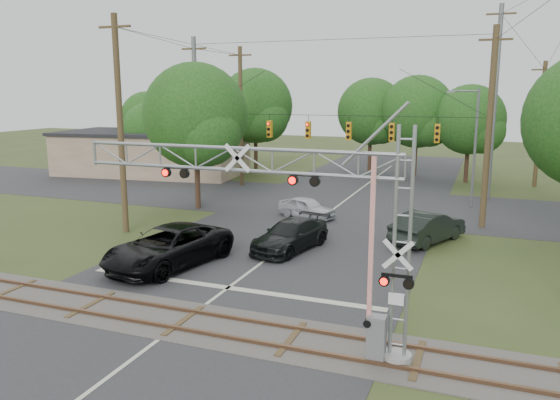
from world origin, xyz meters
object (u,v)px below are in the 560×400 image
at_px(pickup_black, 169,247).
at_px(traffic_signal_span, 342,127).
at_px(commercial_building, 153,152).
at_px(sedan_silver, 307,208).
at_px(crossing_gantry, 294,211).
at_px(car_dark, 290,235).
at_px(streetlight, 473,142).

bearing_deg(pickup_black, traffic_signal_span, 81.15).
height_order(traffic_signal_span, commercial_building, traffic_signal_span).
bearing_deg(sedan_silver, crossing_gantry, -143.27).
bearing_deg(traffic_signal_span, commercial_building, 152.47).
relative_size(traffic_signal_span, commercial_building, 1.05).
relative_size(traffic_signal_span, car_dark, 3.73).
distance_m(traffic_signal_span, commercial_building, 24.74).
xyz_separation_m(crossing_gantry, commercial_building, (-25.00, 29.67, -2.32)).
distance_m(pickup_black, sedan_silver, 11.88).
relative_size(sedan_silver, streetlight, 0.48).
distance_m(crossing_gantry, commercial_building, 38.86).
height_order(pickup_black, sedan_silver, pickup_black).
distance_m(crossing_gantry, sedan_silver, 18.20).
height_order(car_dark, streetlight, streetlight).
height_order(crossing_gantry, car_dark, crossing_gantry).
height_order(traffic_signal_span, streetlight, traffic_signal_span).
relative_size(crossing_gantry, traffic_signal_span, 0.57).
bearing_deg(crossing_gantry, traffic_signal_span, 100.19).
height_order(car_dark, sedan_silver, car_dark).
height_order(pickup_black, car_dark, pickup_black).
distance_m(crossing_gantry, traffic_signal_span, 18.70).
bearing_deg(crossing_gantry, sedan_silver, 106.83).
bearing_deg(pickup_black, car_dark, 57.19).
height_order(crossing_gantry, sedan_silver, crossing_gantry).
xyz_separation_m(commercial_building, streetlight, (29.33, -5.43, 2.47)).
xyz_separation_m(car_dark, commercial_building, (-21.29, 19.70, 1.30)).
relative_size(pickup_black, streetlight, 0.81).
xyz_separation_m(traffic_signal_span, car_dark, (-0.41, -8.39, -4.95)).
height_order(traffic_signal_span, sedan_silver, traffic_signal_span).
bearing_deg(commercial_building, car_dark, -49.56).
distance_m(traffic_signal_span, sedan_silver, 5.53).
height_order(crossing_gantry, commercial_building, crossing_gantry).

